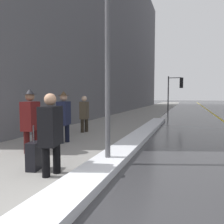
{
  "coord_description": "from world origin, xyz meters",
  "views": [
    {
      "loc": [
        1.88,
        -2.56,
        1.56
      ],
      "look_at": [
        -0.4,
        4.0,
        1.05
      ],
      "focal_mm": 35.0,
      "sensor_mm": 36.0,
      "label": 1
    }
  ],
  "objects_px": {
    "lamp_post": "(108,36)",
    "traffic_light_near": "(177,87)",
    "pedestrian_with_shoulder_bag": "(51,130)",
    "rolling_suitcase": "(34,156)",
    "pedestrian_in_fedora": "(31,118)",
    "pedestrian_trailing": "(84,112)",
    "pedestrian_in_glasses": "(64,115)"
  },
  "relations": [
    {
      "from": "lamp_post",
      "to": "traffic_light_near",
      "type": "distance_m",
      "value": 15.58
    },
    {
      "from": "pedestrian_with_shoulder_bag",
      "to": "rolling_suitcase",
      "type": "xyz_separation_m",
      "value": [
        -0.52,
        0.13,
        -0.59
      ]
    },
    {
      "from": "pedestrian_in_fedora",
      "to": "rolling_suitcase",
      "type": "bearing_deg",
      "value": 30.29
    },
    {
      "from": "pedestrian_with_shoulder_bag",
      "to": "pedestrian_trailing",
      "type": "xyz_separation_m",
      "value": [
        -1.67,
        4.81,
        -0.03
      ]
    },
    {
      "from": "rolling_suitcase",
      "to": "pedestrian_in_glasses",
      "type": "bearing_deg",
      "value": -173.13
    },
    {
      "from": "lamp_post",
      "to": "pedestrian_with_shoulder_bag",
      "type": "height_order",
      "value": "lamp_post"
    },
    {
      "from": "pedestrian_in_fedora",
      "to": "pedestrian_trailing",
      "type": "height_order",
      "value": "pedestrian_in_fedora"
    },
    {
      "from": "pedestrian_in_glasses",
      "to": "pedestrian_with_shoulder_bag",
      "type": "bearing_deg",
      "value": 15.55
    },
    {
      "from": "lamp_post",
      "to": "pedestrian_with_shoulder_bag",
      "type": "xyz_separation_m",
      "value": [
        -0.79,
        -1.03,
        -1.99
      ]
    },
    {
      "from": "traffic_light_near",
      "to": "rolling_suitcase",
      "type": "relative_size",
      "value": 3.49
    },
    {
      "from": "pedestrian_in_glasses",
      "to": "pedestrian_in_fedora",
      "type": "bearing_deg",
      "value": -19.41
    },
    {
      "from": "traffic_light_near",
      "to": "lamp_post",
      "type": "bearing_deg",
      "value": -95.25
    },
    {
      "from": "traffic_light_near",
      "to": "pedestrian_in_fedora",
      "type": "xyz_separation_m",
      "value": [
        -3.09,
        -15.3,
        -1.42
      ]
    },
    {
      "from": "lamp_post",
      "to": "rolling_suitcase",
      "type": "distance_m",
      "value": 3.03
    },
    {
      "from": "traffic_light_near",
      "to": "pedestrian_in_fedora",
      "type": "bearing_deg",
      "value": -103.93
    },
    {
      "from": "pedestrian_with_shoulder_bag",
      "to": "pedestrian_in_glasses",
      "type": "relative_size",
      "value": 0.94
    },
    {
      "from": "pedestrian_trailing",
      "to": "lamp_post",
      "type": "bearing_deg",
      "value": 21.73
    },
    {
      "from": "rolling_suitcase",
      "to": "traffic_light_near",
      "type": "bearing_deg",
      "value": 161.51
    },
    {
      "from": "lamp_post",
      "to": "pedestrian_in_fedora",
      "type": "bearing_deg",
      "value": 173.68
    },
    {
      "from": "pedestrian_with_shoulder_bag",
      "to": "pedestrian_in_fedora",
      "type": "height_order",
      "value": "pedestrian_in_fedora"
    },
    {
      "from": "pedestrian_with_shoulder_bag",
      "to": "pedestrian_in_glasses",
      "type": "xyz_separation_m",
      "value": [
        -1.36,
        2.67,
        0.05
      ]
    },
    {
      "from": "pedestrian_in_glasses",
      "to": "pedestrian_trailing",
      "type": "height_order",
      "value": "pedestrian_in_glasses"
    },
    {
      "from": "pedestrian_with_shoulder_bag",
      "to": "pedestrian_in_glasses",
      "type": "height_order",
      "value": "pedestrian_in_glasses"
    },
    {
      "from": "pedestrian_trailing",
      "to": "pedestrian_in_glasses",
      "type": "bearing_deg",
      "value": -2.94
    },
    {
      "from": "lamp_post",
      "to": "pedestrian_in_fedora",
      "type": "height_order",
      "value": "lamp_post"
    },
    {
      "from": "pedestrian_in_fedora",
      "to": "rolling_suitcase",
      "type": "relative_size",
      "value": 1.85
    },
    {
      "from": "rolling_suitcase",
      "to": "lamp_post",
      "type": "bearing_deg",
      "value": 113.15
    },
    {
      "from": "pedestrian_with_shoulder_bag",
      "to": "rolling_suitcase",
      "type": "height_order",
      "value": "pedestrian_with_shoulder_bag"
    },
    {
      "from": "traffic_light_near",
      "to": "pedestrian_in_glasses",
      "type": "distance_m",
      "value": 14.28
    },
    {
      "from": "lamp_post",
      "to": "rolling_suitcase",
      "type": "height_order",
      "value": "lamp_post"
    },
    {
      "from": "pedestrian_with_shoulder_bag",
      "to": "pedestrian_in_glasses",
      "type": "distance_m",
      "value": 2.99
    },
    {
      "from": "lamp_post",
      "to": "traffic_light_near",
      "type": "height_order",
      "value": "lamp_post"
    }
  ]
}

